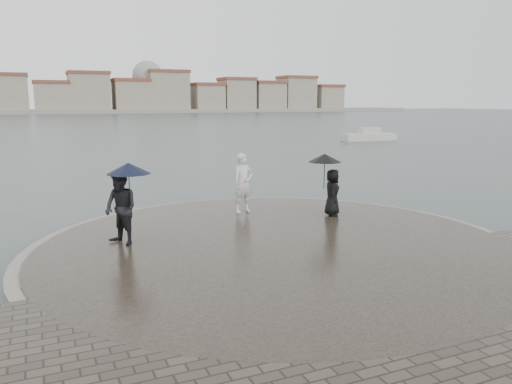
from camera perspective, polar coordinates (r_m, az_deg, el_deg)
name	(u,v)px	position (r m, az deg, el deg)	size (l,w,h in m)	color
ground	(356,307)	(10.05, 11.40, -12.74)	(400.00, 400.00, 0.00)	#2B3835
kerb_ring	(277,250)	(12.83, 2.36, -6.64)	(12.50, 12.50, 0.32)	gray
quay_tip	(277,249)	(12.82, 2.36, -6.55)	(11.90, 11.90, 0.36)	#2D261E
statue	(243,183)	(15.98, -1.46, 1.02)	(0.70, 0.46, 1.91)	silver
visitor_left	(123,199)	(12.81, -15.01, -0.78)	(1.34, 1.22, 2.04)	black
visitor_right	(330,180)	(15.66, 8.40, 1.40)	(1.16, 1.05, 1.95)	black
far_skyline	(29,95)	(168.22, -24.50, 10.04)	(260.00, 20.00, 37.00)	gray
boats	(187,146)	(40.37, -7.87, 5.26)	(44.41, 8.24, 1.50)	beige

